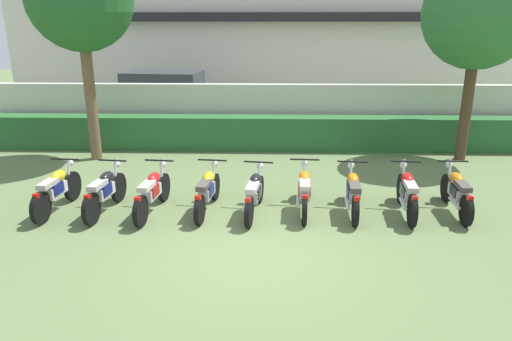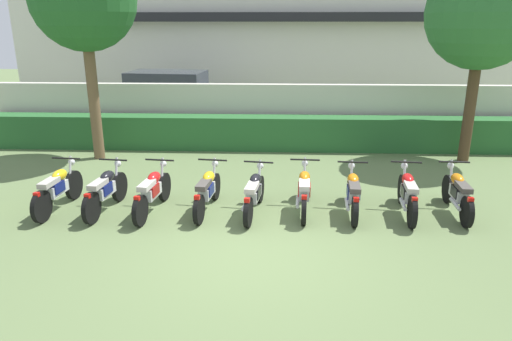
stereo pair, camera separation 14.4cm
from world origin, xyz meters
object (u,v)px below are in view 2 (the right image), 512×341
motorcycle_in_row_5 (304,190)px  motorcycle_in_row_8 (458,193)px  motorcycle_in_row_6 (353,193)px  motorcycle_in_row_4 (254,193)px  motorcycle_in_row_2 (152,191)px  motorcycle_in_row_7 (408,193)px  tree_far_side (483,14)px  motorcycle_in_row_3 (207,190)px  motorcycle_in_row_1 (105,190)px  parked_car (172,98)px  motorcycle_in_row_0 (57,189)px

motorcycle_in_row_5 → motorcycle_in_row_8: 2.99m
motorcycle_in_row_6 → motorcycle_in_row_4: bearing=97.0°
motorcycle_in_row_2 → motorcycle_in_row_6: 3.93m
motorcycle_in_row_7 → motorcycle_in_row_8: bearing=-79.3°
motorcycle_in_row_6 → tree_far_side: bearing=-38.6°
motorcycle_in_row_3 → motorcycle_in_row_1: bearing=99.6°
motorcycle_in_row_1 → motorcycle_in_row_8: motorcycle_in_row_1 is taller
motorcycle_in_row_7 → motorcycle_in_row_8: motorcycle_in_row_7 is taller
parked_car → motorcycle_in_row_1: 8.60m
motorcycle_in_row_8 → motorcycle_in_row_1: bearing=95.1°
motorcycle_in_row_5 → motorcycle_in_row_3: bearing=95.4°
motorcycle_in_row_3 → motorcycle_in_row_0: bearing=97.8°
motorcycle_in_row_1 → motorcycle_in_row_4: (2.95, 0.02, -0.01)m
motorcycle_in_row_2 → motorcycle_in_row_3: size_ratio=1.03×
tree_far_side → motorcycle_in_row_1: size_ratio=2.86×
motorcycle_in_row_1 → motorcycle_in_row_7: (5.92, 0.08, 0.00)m
motorcycle_in_row_2 → tree_far_side: bearing=-55.9°
tree_far_side → motorcycle_in_row_5: (-4.54, -3.78, -3.36)m
motorcycle_in_row_1 → motorcycle_in_row_3: motorcycle_in_row_1 is taller
parked_car → motorcycle_in_row_6: 10.04m
parked_car → motorcycle_in_row_7: (6.42, -8.48, -0.49)m
motorcycle_in_row_0 → motorcycle_in_row_3: 2.99m
tree_far_side → motorcycle_in_row_8: 5.30m
motorcycle_in_row_1 → motorcycle_in_row_5: size_ratio=0.97×
parked_car → motorcycle_in_row_8: bearing=-42.7°
motorcycle_in_row_8 → tree_far_side: bearing=-18.5°
motorcycle_in_row_5 → tree_far_side: bearing=-47.0°
parked_car → motorcycle_in_row_4: size_ratio=2.53×
parked_car → motorcycle_in_row_3: 8.83m
motorcycle_in_row_2 → motorcycle_in_row_4: 2.01m
motorcycle_in_row_5 → motorcycle_in_row_8: bearing=-87.1°
motorcycle_in_row_2 → motorcycle_in_row_4: motorcycle_in_row_2 is taller
parked_car → motorcycle_in_row_5: bearing=-56.3°
motorcycle_in_row_7 → motorcycle_in_row_8: 0.99m
motorcycle_in_row_0 → motorcycle_in_row_4: 3.93m
motorcycle_in_row_3 → motorcycle_in_row_4: 0.94m
motorcycle_in_row_5 → motorcycle_in_row_6: size_ratio=1.04×
motorcycle_in_row_4 → motorcycle_in_row_6: motorcycle_in_row_6 is taller
motorcycle_in_row_3 → motorcycle_in_row_8: 4.91m
parked_car → motorcycle_in_row_0: parked_car is taller
parked_car → motorcycle_in_row_6: parked_car is taller
motorcycle_in_row_0 → motorcycle_in_row_3: size_ratio=1.00×
motorcycle_in_row_6 → motorcycle_in_row_7: 1.05m
motorcycle_in_row_3 → motorcycle_in_row_6: bearing=-83.8°
motorcycle_in_row_1 → motorcycle_in_row_4: motorcycle_in_row_1 is taller
motorcycle_in_row_6 → motorcycle_in_row_8: bearing=-83.8°
motorcycle_in_row_2 → motorcycle_in_row_6: (3.93, 0.10, -0.01)m
motorcycle_in_row_2 → motorcycle_in_row_7: bearing=-82.8°
tree_far_side → motorcycle_in_row_5: size_ratio=2.78×
motorcycle_in_row_4 → motorcycle_in_row_6: (1.92, 0.09, 0.00)m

